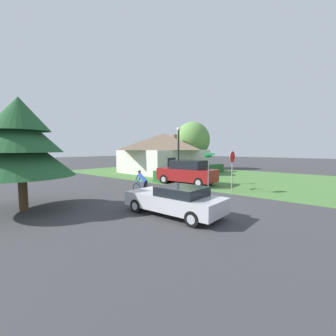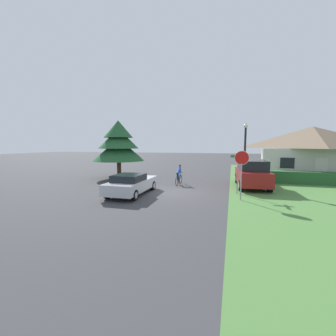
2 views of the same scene
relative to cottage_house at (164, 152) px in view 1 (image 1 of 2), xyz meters
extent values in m
plane|color=#38383A|center=(-11.24, -11.03, -2.51)|extent=(140.00, 140.00, 0.00)
cube|color=#477538|center=(0.46, -7.03, -2.50)|extent=(16.00, 36.00, 0.01)
cube|color=beige|center=(0.00, 0.00, -1.13)|extent=(9.58, 8.40, 2.75)
pyramid|color=#75604C|center=(0.00, 0.00, 1.28)|extent=(10.34, 9.07, 2.08)
cube|color=silver|center=(-0.38, -3.79, -1.51)|extent=(0.90, 0.15, 2.00)
cube|color=black|center=(-2.85, -3.55, -0.99)|extent=(1.10, 0.17, 0.90)
cube|color=brown|center=(2.72, 0.49, 1.89)|extent=(0.55, 0.55, 0.80)
cube|color=#285B2D|center=(-0.99, -5.20, -2.02)|extent=(11.85, 0.90, 0.98)
cube|color=#BCBCC1|center=(-13.38, -12.23, -1.92)|extent=(1.87, 4.48, 0.63)
cube|color=black|center=(-13.37, -12.66, -1.41)|extent=(1.63, 1.90, 0.39)
cylinder|color=black|center=(-14.21, -10.72, -2.20)|extent=(0.23, 0.62, 0.61)
cylinder|color=#ADADB2|center=(-14.21, -10.72, -2.20)|extent=(0.24, 0.36, 0.36)
cylinder|color=black|center=(-12.57, -10.70, -2.20)|extent=(0.23, 0.62, 0.61)
cylinder|color=#ADADB2|center=(-12.57, -10.70, -2.20)|extent=(0.24, 0.36, 0.36)
cylinder|color=black|center=(-14.18, -13.75, -2.20)|extent=(0.23, 0.62, 0.61)
cylinder|color=#ADADB2|center=(-14.18, -13.75, -2.20)|extent=(0.24, 0.36, 0.36)
cylinder|color=black|center=(-12.54, -13.74, -2.20)|extent=(0.23, 0.62, 0.61)
cylinder|color=#ADADB2|center=(-12.54, -13.74, -2.20)|extent=(0.24, 0.36, 0.36)
torus|color=black|center=(-11.38, -8.63, -2.17)|extent=(0.07, 0.71, 0.71)
torus|color=black|center=(-11.33, -7.54, -2.17)|extent=(0.07, 0.71, 0.71)
cylinder|color=#1E66B2|center=(-11.37, -8.36, -1.99)|extent=(0.04, 0.19, 0.61)
cylinder|color=#1E66B2|center=(-11.35, -7.95, -1.95)|extent=(0.06, 0.68, 0.71)
cylinder|color=#1E66B2|center=(-11.35, -8.03, -1.65)|extent=(0.07, 0.81, 0.12)
cylinder|color=#1E66B2|center=(-11.37, -8.45, -2.23)|extent=(0.05, 0.36, 0.15)
cylinder|color=#1E66B2|center=(-11.37, -8.53, -1.93)|extent=(0.04, 0.23, 0.49)
cylinder|color=#1E66B2|center=(-11.34, -7.58, -1.89)|extent=(0.04, 0.12, 0.57)
cylinder|color=black|center=(-11.34, -7.62, -1.61)|extent=(0.44, 0.04, 0.02)
ellipsoid|color=black|center=(-11.37, -8.43, -1.67)|extent=(0.09, 0.20, 0.05)
cylinder|color=black|center=(-11.37, -8.44, -1.87)|extent=(0.12, 0.26, 0.51)
cylinder|color=black|center=(-11.37, -8.28, -1.95)|extent=(0.12, 0.26, 0.67)
cylinder|color=#8C6647|center=(-11.36, -8.36, -2.26)|extent=(0.08, 0.08, 0.30)
cylinder|color=#8C6647|center=(-11.31, -8.20, -2.35)|extent=(0.17, 0.08, 0.21)
cylinder|color=#264CB2|center=(-11.36, -8.13, -1.43)|extent=(0.25, 0.74, 0.59)
cylinder|color=#264CB2|center=(-11.34, -7.86, -1.43)|extent=(0.08, 0.26, 0.36)
cylinder|color=#264CB2|center=(-11.34, -7.58, -1.43)|extent=(0.08, 0.26, 0.36)
sphere|color=#8C6647|center=(-11.35, -7.83, -1.09)|extent=(0.19, 0.19, 0.19)
ellipsoid|color=black|center=(-11.35, -7.83, -1.04)|extent=(0.22, 0.18, 0.12)
cube|color=maroon|center=(-6.00, -7.71, -1.71)|extent=(2.29, 4.88, 0.96)
cube|color=black|center=(-5.99, -7.87, -0.89)|extent=(1.93, 2.77, 0.69)
cylinder|color=black|center=(-7.00, -6.15, -2.13)|extent=(0.29, 0.77, 0.76)
cylinder|color=#ADADB2|center=(-7.00, -6.15, -2.13)|extent=(0.29, 0.45, 0.44)
cylinder|color=black|center=(-5.18, -6.04, -2.13)|extent=(0.29, 0.77, 0.76)
cylinder|color=#ADADB2|center=(-5.18, -6.04, -2.13)|extent=(0.29, 0.45, 0.44)
cylinder|color=black|center=(-6.82, -9.39, -2.13)|extent=(0.29, 0.77, 0.76)
cylinder|color=#ADADB2|center=(-6.82, -9.39, -2.13)|extent=(0.29, 0.45, 0.44)
cylinder|color=black|center=(-5.00, -9.28, -2.13)|extent=(0.29, 0.77, 0.76)
cylinder|color=#ADADB2|center=(-5.00, -9.28, -2.13)|extent=(0.29, 0.45, 0.44)
cylinder|color=gray|center=(-6.92, -12.02, -1.48)|extent=(0.07, 0.07, 2.05)
cylinder|color=red|center=(-6.92, -12.02, -0.15)|extent=(0.73, 0.03, 0.73)
cylinder|color=silver|center=(-6.92, -12.02, -0.15)|extent=(0.77, 0.03, 0.77)
cylinder|color=black|center=(-6.52, -7.24, -0.35)|extent=(0.15, 0.15, 4.31)
sphere|color=white|center=(-6.52, -7.24, 1.95)|extent=(0.33, 0.33, 0.33)
cone|color=black|center=(-6.52, -7.24, 2.11)|extent=(0.20, 0.20, 0.13)
cylinder|color=gray|center=(-7.07, -10.33, -1.36)|extent=(0.06, 0.06, 2.30)
cube|color=#197238|center=(-7.07, -10.33, -0.15)|extent=(0.90, 0.03, 0.16)
cube|color=#197238|center=(-7.07, -10.33, 0.01)|extent=(0.03, 0.90, 0.16)
cylinder|color=#4C3823|center=(-17.40, -6.38, -1.70)|extent=(0.39, 0.39, 1.62)
cone|color=#23562D|center=(-17.40, -6.38, 0.13)|extent=(4.67, 4.67, 2.03)
cone|color=#23562D|center=(-17.40, -6.38, 1.12)|extent=(3.64, 3.64, 1.79)
cone|color=#23562D|center=(-17.40, -6.38, 1.98)|extent=(2.61, 2.61, 1.54)
cylinder|color=#4C3823|center=(6.18, -0.09, -1.47)|extent=(0.39, 0.39, 2.08)
ellipsoid|color=#609347|center=(6.18, -0.09, 1.66)|extent=(4.92, 4.92, 5.17)
camera|label=1|loc=(-20.98, -18.27, 0.39)|focal=24.00mm
camera|label=2|loc=(-7.43, -24.87, 0.56)|focal=24.00mm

